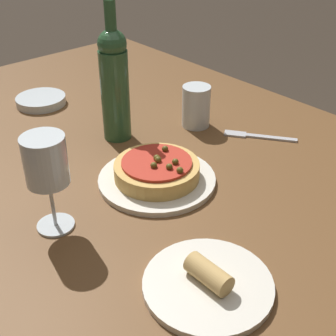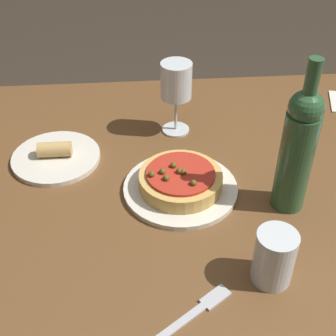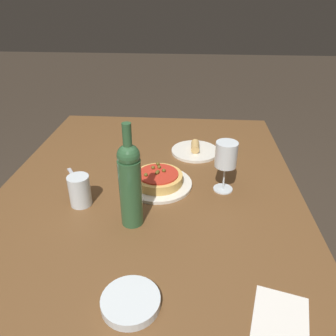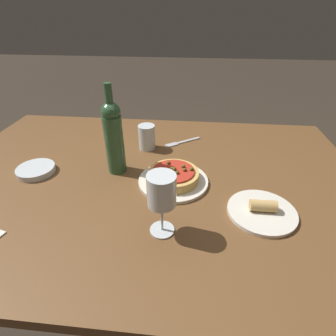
{
  "view_description": "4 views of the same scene",
  "coord_description": "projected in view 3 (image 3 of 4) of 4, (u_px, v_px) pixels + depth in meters",
  "views": [
    {
      "loc": [
        -0.73,
        0.56,
        1.32
      ],
      "look_at": [
        -0.11,
        0.01,
        0.8
      ],
      "focal_mm": 50.0,
      "sensor_mm": 36.0,
      "label": 1
    },
    {
      "loc": [
        -0.19,
        -0.74,
        1.44
      ],
      "look_at": [
        -0.13,
        0.02,
        0.84
      ],
      "focal_mm": 50.0,
      "sensor_mm": 36.0,
      "label": 2
    },
    {
      "loc": [
        0.92,
        0.14,
        1.42
      ],
      "look_at": [
        -0.05,
        0.07,
        0.87
      ],
      "focal_mm": 35.0,
      "sensor_mm": 36.0,
      "label": 3
    },
    {
      "loc": [
        -0.16,
        0.8,
        1.31
      ],
      "look_at": [
        -0.07,
        -0.01,
        0.8
      ],
      "focal_mm": 28.0,
      "sensor_mm": 36.0,
      "label": 4
    }
  ],
  "objects": [
    {
      "name": "dining_table",
      "position": [
        147.0,
        217.0,
        1.17
      ],
      "size": [
        1.59,
        1.09,
        0.77
      ],
      "color": "brown",
      "rests_on": "ground_plane"
    },
    {
      "name": "dinner_plate",
      "position": [
        158.0,
        184.0,
        1.21
      ],
      "size": [
        0.25,
        0.25,
        0.01
      ],
      "color": "silver",
      "rests_on": "dining_table"
    },
    {
      "name": "paper_napkin",
      "position": [
        280.0,
        322.0,
        0.72
      ],
      "size": [
        0.2,
        0.16,
        0.0
      ],
      "color": "silver",
      "rests_on": "dining_table"
    },
    {
      "name": "ground_plane",
      "position": [
        152.0,
        336.0,
        1.51
      ],
      "size": [
        14.0,
        14.0,
        0.0
      ],
      "primitive_type": "plane",
      "color": "#382D23"
    },
    {
      "name": "pizza",
      "position": [
        158.0,
        178.0,
        1.2
      ],
      "size": [
        0.18,
        0.18,
        0.05
      ],
      "color": "tan",
      "rests_on": "dinner_plate"
    },
    {
      "name": "fork",
      "position": [
        76.0,
        180.0,
        1.24
      ],
      "size": [
        0.16,
        0.12,
        0.0
      ],
      "rotation": [
        0.0,
        0.0,
        0.61
      ],
      "color": "#B7B7BC",
      "rests_on": "dining_table"
    },
    {
      "name": "wine_glass",
      "position": [
        226.0,
        156.0,
        1.12
      ],
      "size": [
        0.08,
        0.08,
        0.19
      ],
      "color": "silver",
      "rests_on": "dining_table"
    },
    {
      "name": "wine_bottle",
      "position": [
        130.0,
        183.0,
        0.96
      ],
      "size": [
        0.07,
        0.07,
        0.33
      ],
      "color": "#2D5633",
      "rests_on": "dining_table"
    },
    {
      "name": "side_bowl",
      "position": [
        131.0,
        302.0,
        0.76
      ],
      "size": [
        0.14,
        0.14,
        0.02
      ],
      "color": "silver",
      "rests_on": "dining_table"
    },
    {
      "name": "water_cup",
      "position": [
        80.0,
        191.0,
        1.09
      ],
      "size": [
        0.07,
        0.07,
        0.11
      ],
      "color": "silver",
      "rests_on": "dining_table"
    },
    {
      "name": "side_plate",
      "position": [
        195.0,
        150.0,
        1.45
      ],
      "size": [
        0.21,
        0.21,
        0.05
      ],
      "color": "silver",
      "rests_on": "dining_table"
    }
  ]
}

